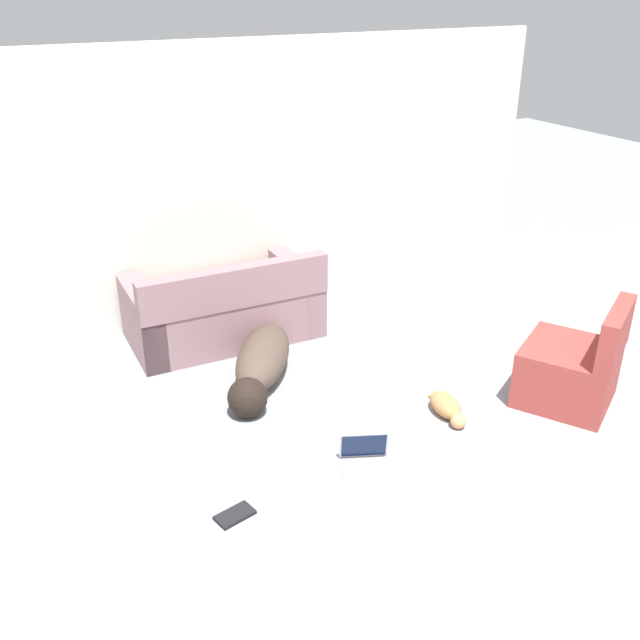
{
  "coord_description": "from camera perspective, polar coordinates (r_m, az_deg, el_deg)",
  "views": [
    {
      "loc": [
        -2.35,
        -2.4,
        2.95
      ],
      "look_at": [
        -0.12,
        1.63,
        0.73
      ],
      "focal_mm": 40.0,
      "sensor_mm": 36.0,
      "label": 1
    }
  ],
  "objects": [
    {
      "name": "couch",
      "position": [
        6.4,
        -7.66,
        0.84
      ],
      "size": [
        1.69,
        0.95,
        0.8
      ],
      "rotation": [
        0.0,
        0.0,
        3.1
      ],
      "color": "gray",
      "rests_on": "ground_plane"
    },
    {
      "name": "wall_back",
      "position": [
        6.68,
        -7.52,
        10.76
      ],
      "size": [
        6.89,
        0.06,
        2.49
      ],
      "color": "silver",
      "rests_on": "ground_plane"
    },
    {
      "name": "dog",
      "position": [
        5.72,
        -4.76,
        -3.46
      ],
      "size": [
        1.02,
        1.3,
        0.34
      ],
      "rotation": [
        0.0,
        0.0,
        4.08
      ],
      "color": "#4C3D33",
      "rests_on": "ground_plane"
    },
    {
      "name": "laptop_open",
      "position": [
        4.85,
        3.58,
        -10.72
      ],
      "size": [
        0.4,
        0.36,
        0.22
      ],
      "rotation": [
        0.0,
        0.0,
        -0.43
      ],
      "color": "#B7B7BC",
      "rests_on": "ground_plane"
    },
    {
      "name": "side_chair",
      "position": [
        5.72,
        19.59,
        -3.69
      ],
      "size": [
        0.91,
        0.92,
        0.84
      ],
      "rotation": [
        0.0,
        0.0,
        3.66
      ],
      "color": "#993833",
      "rests_on": "ground_plane"
    },
    {
      "name": "book_black",
      "position": [
        4.5,
        -6.83,
        -15.24
      ],
      "size": [
        0.26,
        0.18,
        0.02
      ],
      "rotation": [
        0.0,
        0.0,
        0.2
      ],
      "color": "black",
      "rests_on": "ground_plane"
    },
    {
      "name": "cat",
      "position": [
        5.4,
        10.14,
        -6.87
      ],
      "size": [
        0.24,
        0.51,
        0.15
      ],
      "rotation": [
        0.0,
        0.0,
        4.54
      ],
      "color": "#BC7A47",
      "rests_on": "ground_plane"
    },
    {
      "name": "ground_plane",
      "position": [
        4.47,
        12.04,
        -16.22
      ],
      "size": [
        20.0,
        20.0,
        0.0
      ],
      "primitive_type": "plane",
      "color": "gray"
    }
  ]
}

